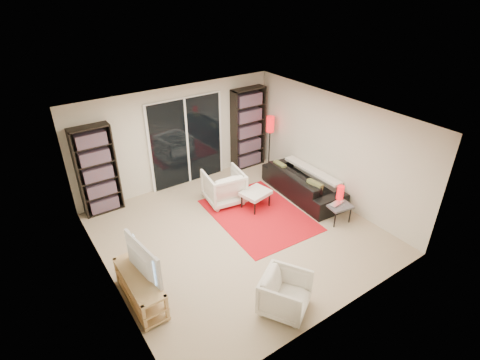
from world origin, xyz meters
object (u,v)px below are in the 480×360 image
at_px(armchair_front, 285,294).
at_px(ottoman, 256,194).
at_px(bookshelf_left, 97,171).
at_px(bookshelf_right, 248,129).
at_px(floor_lamp, 270,129).
at_px(sofa, 303,183).
at_px(armchair_back, 224,187).
at_px(side_table, 338,206).
at_px(tv_stand, 140,287).

bearing_deg(armchair_front, ottoman, 30.93).
bearing_deg(bookshelf_left, armchair_front, -71.43).
height_order(bookshelf_right, floor_lamp, bookshelf_right).
distance_m(sofa, floor_lamp, 1.68).
distance_m(bookshelf_left, armchair_back, 2.70).
distance_m(bookshelf_right, armchair_front, 5.00).
xyz_separation_m(armchair_front, floor_lamp, (2.72, 3.83, 0.79)).
bearing_deg(side_table, tv_stand, 177.01).
xyz_separation_m(bookshelf_right, armchair_back, (-1.49, -1.17, -0.67)).
height_order(sofa, armchair_front, armchair_front).
height_order(ottoman, side_table, same).
xyz_separation_m(ottoman, floor_lamp, (1.37, 1.27, 0.77)).
distance_m(bookshelf_right, tv_stand, 5.12).
relative_size(armchair_front, floor_lamp, 0.49).
distance_m(bookshelf_left, floor_lamp, 4.20).
height_order(tv_stand, armchair_back, armchair_back).
bearing_deg(bookshelf_right, floor_lamp, -57.18).
distance_m(bookshelf_right, armchair_back, 2.01).
xyz_separation_m(bookshelf_right, ottoman, (-1.05, -1.77, -0.70)).
bearing_deg(ottoman, tv_stand, -159.89).
bearing_deg(ottoman, bookshelf_right, 59.26).
bearing_deg(tv_stand, side_table, -2.99).
height_order(armchair_back, floor_lamp, floor_lamp).
bearing_deg(tv_stand, bookshelf_left, 84.16).
distance_m(bookshelf_right, side_table, 3.20).
bearing_deg(ottoman, bookshelf_left, 147.68).
xyz_separation_m(tv_stand, ottoman, (3.09, 1.13, 0.08)).
distance_m(tv_stand, ottoman, 3.30).
xyz_separation_m(sofa, floor_lamp, (0.16, 1.46, 0.80)).
height_order(bookshelf_right, ottoman, bookshelf_right).
relative_size(bookshelf_left, ottoman, 2.87).
bearing_deg(bookshelf_left, armchair_back, -26.30).
height_order(ottoman, floor_lamp, floor_lamp).
distance_m(armchair_front, side_table, 2.73).
relative_size(bookshelf_right, ottoman, 3.09).
height_order(tv_stand, side_table, tv_stand).
height_order(tv_stand, floor_lamp, floor_lamp).
bearing_deg(bookshelf_right, tv_stand, -145.01).
xyz_separation_m(sofa, ottoman, (-1.21, 0.19, 0.03)).
relative_size(armchair_back, side_table, 1.50).
height_order(tv_stand, sofa, sofa).
relative_size(armchair_back, ottoman, 1.23).
bearing_deg(bookshelf_right, armchair_front, -118.95).
xyz_separation_m(bookshelf_left, bookshelf_right, (3.85, -0.00, 0.07)).
relative_size(ottoman, floor_lamp, 0.47).
bearing_deg(bookshelf_left, tv_stand, -95.84).
bearing_deg(armchair_front, armchair_back, 42.67).
bearing_deg(bookshelf_right, side_table, -89.03).
xyz_separation_m(armchair_back, ottoman, (0.44, -0.60, -0.03)).
relative_size(sofa, armchair_back, 2.58).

